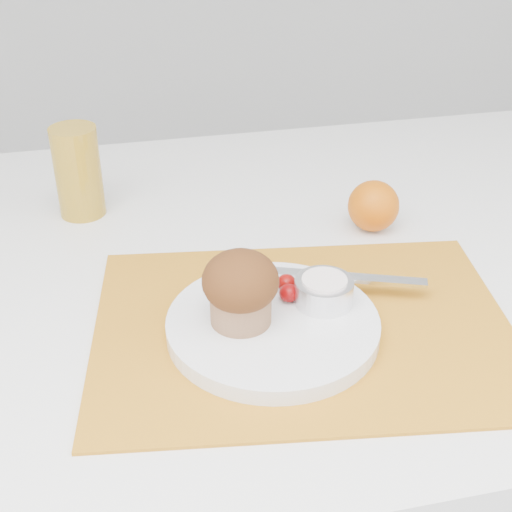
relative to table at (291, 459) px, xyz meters
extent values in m
cube|color=white|center=(0.00, 0.00, 0.00)|extent=(1.20, 0.80, 0.75)
cube|color=orange|center=(-0.04, -0.16, 0.38)|extent=(0.48, 0.38, 0.00)
cylinder|color=white|center=(-0.07, -0.16, 0.39)|extent=(0.28, 0.28, 0.02)
cylinder|color=silver|center=(-0.01, -0.14, 0.41)|extent=(0.07, 0.07, 0.03)
cylinder|color=white|center=(-0.01, -0.14, 0.42)|extent=(0.05, 0.05, 0.01)
ellipsoid|color=#590402|center=(-0.05, -0.11, 0.41)|extent=(0.02, 0.02, 0.02)
ellipsoid|color=#590203|center=(-0.05, -0.13, 0.41)|extent=(0.02, 0.02, 0.02)
cube|color=silver|center=(0.02, -0.11, 0.40)|extent=(0.18, 0.08, 0.00)
sphere|color=#DB6407|center=(0.11, 0.03, 0.41)|extent=(0.07, 0.07, 0.07)
cylinder|color=#B48921|center=(-0.26, 0.16, 0.44)|extent=(0.06, 0.06, 0.12)
cylinder|color=#9A6D4A|center=(-0.11, -0.16, 0.41)|extent=(0.07, 0.07, 0.03)
ellipsoid|color=#341809|center=(-0.11, -0.16, 0.45)|extent=(0.08, 0.08, 0.06)
camera|label=1|loc=(-0.22, -0.74, 0.84)|focal=50.00mm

